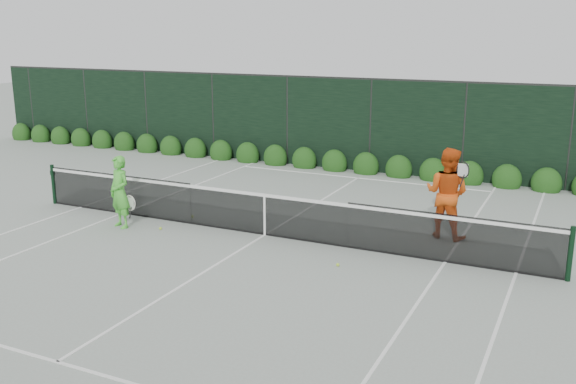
% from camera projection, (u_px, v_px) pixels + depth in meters
% --- Properties ---
extents(ground, '(80.00, 80.00, 0.00)m').
position_uv_depth(ground, '(265.00, 235.00, 14.69)').
color(ground, gray).
rests_on(ground, ground).
extents(tennis_net, '(12.90, 0.10, 1.07)m').
position_uv_depth(tennis_net, '(264.00, 213.00, 14.57)').
color(tennis_net, black).
rests_on(tennis_net, ground).
extents(player_woman, '(0.73, 0.59, 1.72)m').
position_uv_depth(player_woman, '(120.00, 192.00, 15.08)').
color(player_woman, green).
rests_on(player_woman, ground).
extents(player_man, '(1.12, 0.95, 2.06)m').
position_uv_depth(player_man, '(447.00, 193.00, 14.31)').
color(player_man, '#DC4F12').
rests_on(player_man, ground).
extents(court_lines, '(11.03, 23.83, 0.01)m').
position_uv_depth(court_lines, '(265.00, 235.00, 14.69)').
color(court_lines, white).
rests_on(court_lines, ground).
extents(windscreen_fence, '(32.00, 21.07, 3.06)m').
position_uv_depth(windscreen_fence, '(197.00, 199.00, 11.94)').
color(windscreen_fence, black).
rests_on(windscreen_fence, ground).
extents(hedge_row, '(31.66, 0.65, 0.94)m').
position_uv_depth(hedge_row, '(366.00, 166.00, 20.89)').
color(hedge_row, '#14330E').
rests_on(hedge_row, ground).
extents(tennis_balls, '(4.70, 1.66, 0.07)m').
position_uv_depth(tennis_balls, '(224.00, 235.00, 14.61)').
color(tennis_balls, '#B7E132').
rests_on(tennis_balls, ground).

